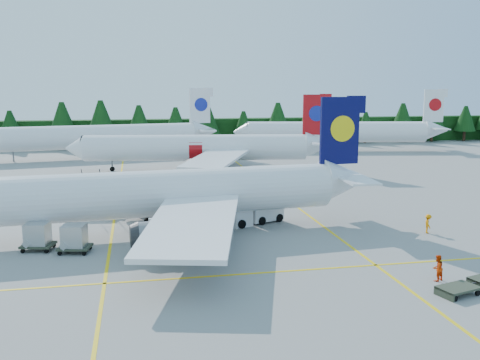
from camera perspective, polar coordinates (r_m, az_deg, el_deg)
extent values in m
plane|color=gray|center=(45.63, 4.14, -7.12)|extent=(320.00, 320.00, 0.00)
cube|color=yellow|center=(63.54, -13.03, -2.46)|extent=(0.25, 120.00, 0.01)
cube|color=yellow|center=(65.88, 4.63, -1.80)|extent=(0.25, 120.00, 0.01)
cube|color=yellow|center=(40.16, 6.40, -9.55)|extent=(80.00, 0.25, 0.01)
cube|color=black|center=(125.04, -5.74, 5.12)|extent=(220.00, 4.00, 6.00)
cylinder|color=white|center=(48.80, -10.76, -1.53)|extent=(36.22, 7.11, 4.23)
cube|color=#08083D|center=(53.34, 10.58, 5.19)|extent=(4.04, 0.69, 6.56)
cube|color=white|center=(58.03, -8.40, -0.28)|extent=(11.97, 17.10, 1.20)
cylinder|color=slate|center=(55.31, -10.16, -2.40)|extent=(3.77, 2.50, 2.22)
cube|color=white|center=(40.64, -5.13, -4.62)|extent=(9.86, 16.92, 1.20)
cylinder|color=slate|center=(43.44, -8.56, -5.75)|extent=(3.77, 2.50, 2.22)
cylinder|color=white|center=(86.04, -4.73, 3.47)|extent=(35.48, 8.87, 4.15)
cone|color=white|center=(88.60, -17.18, 3.25)|extent=(3.44, 4.50, 4.15)
cube|color=#AF0B0F|center=(87.26, 8.01, 6.91)|extent=(3.95, 0.89, 6.43)
cube|color=white|center=(94.85, -2.71, 3.71)|extent=(8.89, 16.41, 1.18)
cylinder|color=slate|center=(92.24, -3.98, 2.62)|extent=(3.79, 2.63, 2.18)
cube|color=white|center=(77.35, -2.57, 2.30)|extent=(12.36, 16.71, 1.18)
cylinder|color=slate|center=(80.32, -4.07, 1.53)|extent=(3.79, 2.63, 2.18)
cylinder|color=slate|center=(87.77, -13.48, 1.48)|extent=(0.25, 0.25, 1.76)
cylinder|color=white|center=(104.77, -15.22, 4.47)|extent=(38.17, 10.69, 4.47)
cube|color=white|center=(108.32, -4.32, 7.91)|extent=(4.25, 1.09, 6.92)
cylinder|color=slate|center=(104.75, -23.01, 2.30)|extent=(0.27, 0.27, 1.79)
cylinder|color=white|center=(114.81, 10.24, 5.07)|extent=(37.44, 11.08, 4.38)
cone|color=white|center=(112.79, 0.09, 5.14)|extent=(3.81, 4.87, 4.38)
cube|color=white|center=(119.96, 19.96, 7.46)|extent=(4.17, 1.13, 6.80)
cylinder|color=slate|center=(113.31, 3.13, 3.59)|extent=(0.26, 0.26, 1.75)
cube|color=white|center=(57.28, -15.58, -3.35)|extent=(4.47, 2.65, 1.12)
cube|color=slate|center=(58.87, -15.31, -1.22)|extent=(2.02, 4.20, 3.02)
cube|color=slate|center=(60.61, -15.05, 0.43)|extent=(1.94, 1.40, 0.12)
cube|color=white|center=(52.01, -0.09, -3.77)|extent=(2.59, 2.59, 2.07)
cube|color=black|center=(51.90, -0.09, -3.24)|extent=(2.28, 2.38, 0.89)
cube|color=white|center=(53.58, 2.54, -2.89)|extent=(4.12, 3.39, 2.56)
cube|color=#363B2B|center=(38.08, 22.24, -10.59)|extent=(2.93, 2.26, 0.15)
cube|color=#363B2B|center=(47.48, -20.72, -6.49)|extent=(2.87, 2.42, 0.16)
cube|color=#B8BBBD|center=(47.22, -20.79, -5.35)|extent=(2.09, 2.05, 1.78)
cube|color=#363B2B|center=(45.89, -17.20, -6.85)|extent=(2.87, 2.42, 0.16)
cube|color=#B8BBBD|center=(45.63, -17.26, -5.67)|extent=(2.09, 2.05, 1.78)
imported|color=#FF5305|center=(41.59, -2.81, -7.53)|extent=(0.65, 0.43, 1.77)
imported|color=red|center=(40.03, 20.31, -8.79)|extent=(1.11, 1.00, 1.86)
imported|color=orange|center=(52.35, 19.42, -4.42)|extent=(0.69, 0.85, 1.78)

